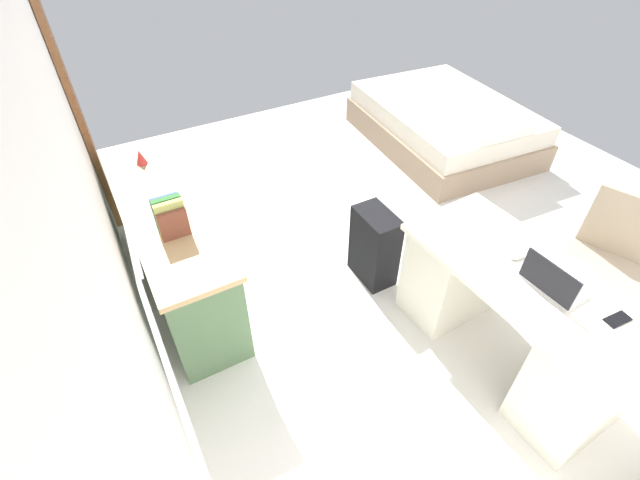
% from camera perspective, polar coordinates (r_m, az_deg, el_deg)
% --- Properties ---
extents(ground_plane, '(5.66, 5.66, 0.00)m').
position_cam_1_polar(ground_plane, '(3.89, 10.38, 0.30)').
color(ground_plane, silver).
extents(wall_back, '(4.66, 0.10, 2.62)m').
position_cam_1_polar(wall_back, '(2.50, -28.66, 7.07)').
color(wall_back, white).
rests_on(wall_back, ground_plane).
extents(door_wooden, '(0.88, 0.05, 2.04)m').
position_cam_1_polar(door_wooden, '(4.23, -29.10, 15.70)').
color(door_wooden, brown).
rests_on(door_wooden, ground_plane).
extents(desk, '(1.46, 0.72, 0.75)m').
position_cam_1_polar(desk, '(2.97, 23.35, -8.98)').
color(desk, silver).
rests_on(desk, ground_plane).
extents(office_chair, '(0.59, 0.59, 0.94)m').
position_cam_1_polar(office_chair, '(3.49, 32.10, -3.23)').
color(office_chair, black).
rests_on(office_chair, ground_plane).
extents(credenza, '(1.80, 0.48, 0.76)m').
position_cam_1_polar(credenza, '(3.35, -18.16, -0.69)').
color(credenza, '#4C6B47').
rests_on(credenza, ground_plane).
extents(bed, '(2.01, 1.55, 0.58)m').
position_cam_1_polar(bed, '(5.22, 15.55, 14.11)').
color(bed, gray).
rests_on(bed, ground_plane).
extents(suitcase_black, '(0.36, 0.22, 0.60)m').
position_cam_1_polar(suitcase_black, '(3.32, 6.96, -0.83)').
color(suitcase_black, black).
rests_on(suitcase_black, ground_plane).
extents(laptop, '(0.32, 0.23, 0.21)m').
position_cam_1_polar(laptop, '(2.66, 27.62, -4.80)').
color(laptop, '#B7B7BC').
rests_on(laptop, desk).
extents(computer_mouse, '(0.06, 0.10, 0.03)m').
position_cam_1_polar(computer_mouse, '(2.80, 23.85, -1.79)').
color(computer_mouse, white).
rests_on(computer_mouse, desk).
extents(cell_phone_near_laptop, '(0.08, 0.14, 0.01)m').
position_cam_1_polar(cell_phone_near_laptop, '(2.70, 33.77, -8.44)').
color(cell_phone_near_laptop, black).
rests_on(cell_phone_near_laptop, desk).
extents(book_row, '(0.19, 0.17, 0.24)m').
position_cam_1_polar(book_row, '(2.80, -18.61, 2.96)').
color(book_row, brown).
rests_on(book_row, credenza).
extents(figurine_small, '(0.08, 0.08, 0.11)m').
position_cam_1_polar(figurine_small, '(3.57, -21.98, 9.79)').
color(figurine_small, red).
rests_on(figurine_small, credenza).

